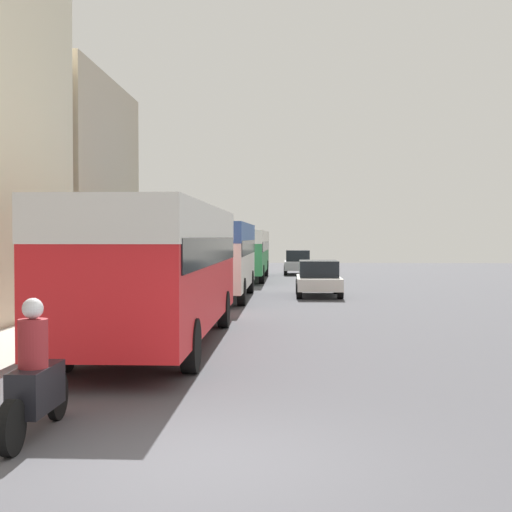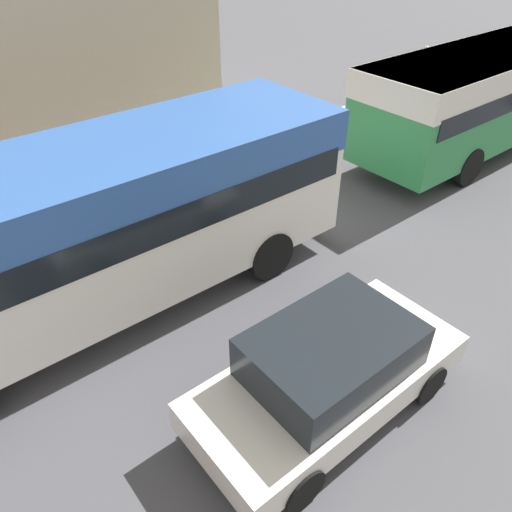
{
  "view_description": "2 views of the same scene",
  "coord_description": "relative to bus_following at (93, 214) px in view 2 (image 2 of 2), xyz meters",
  "views": [
    {
      "loc": [
        1.04,
        -7.69,
        2.48
      ],
      "look_at": [
        -0.4,
        23.33,
        1.64
      ],
      "focal_mm": 50.0,
      "sensor_mm": 36.0,
      "label": 1
    },
    {
      "loc": [
        5.28,
        18.29,
        6.17
      ],
      "look_at": [
        0.43,
        22.2,
        1.64
      ],
      "focal_mm": 35.0,
      "sensor_mm": 36.0,
      "label": 2
    }
  ],
  "objects": [
    {
      "name": "car_crossing",
      "position": [
        4.08,
        1.44,
        -1.18
      ],
      "size": [
        1.87,
        4.13,
        1.49
      ],
      "color": "silver",
      "rests_on": "ground_plane"
    },
    {
      "name": "pedestrian_near_curb",
      "position": [
        -3.75,
        14.36,
        -0.98
      ],
      "size": [
        0.34,
        0.34,
        1.61
      ],
      "color": "#232838",
      "rests_on": "sidewalk"
    },
    {
      "name": "bus_third_in_line",
      "position": [
        0.24,
        12.85,
        -0.1
      ],
      "size": [
        2.61,
        11.51,
        2.82
      ],
      "color": "#2D8447",
      "rests_on": "ground_plane"
    },
    {
      "name": "bus_following",
      "position": [
        0.0,
        0.0,
        0.0
      ],
      "size": [
        2.58,
        9.18,
        3.0
      ],
      "color": "silver",
      "rests_on": "ground_plane"
    }
  ]
}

